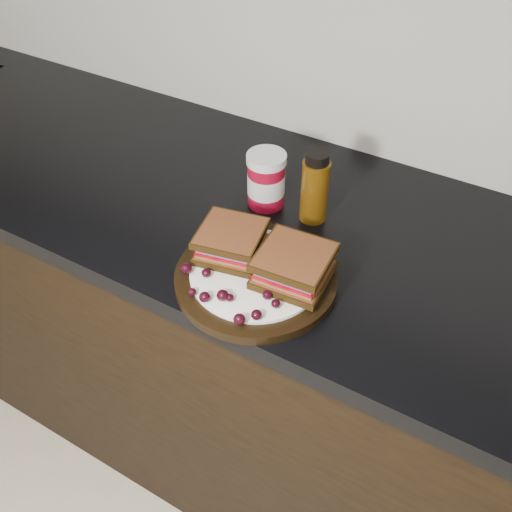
{
  "coord_description": "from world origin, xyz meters",
  "views": [
    {
      "loc": [
        0.6,
        0.92,
        1.6
      ],
      "look_at": [
        0.25,
        1.52,
        0.96
      ],
      "focal_mm": 40.0,
      "sensor_mm": 36.0,
      "label": 1
    }
  ],
  "objects": [
    {
      "name": "sandwich_left",
      "position": [
        0.19,
        1.54,
        0.95
      ],
      "size": [
        0.13,
        0.13,
        0.05
      ],
      "primitive_type": null,
      "rotation": [
        0.0,
        0.0,
        0.2
      ],
      "color": "brown",
      "rests_on": "plate"
    },
    {
      "name": "grape_19",
      "position": [
        0.19,
        1.56,
        0.93
      ],
      "size": [
        0.02,
        0.02,
        0.02
      ],
      "primitive_type": "ellipsoid",
      "color": "black",
      "rests_on": "plate"
    },
    {
      "name": "grape_5",
      "position": [
        0.25,
        1.44,
        0.93
      ],
      "size": [
        0.01,
        0.01,
        0.01
      ],
      "primitive_type": "ellipsoid",
      "color": "black",
      "rests_on": "plate"
    },
    {
      "name": "countertop",
      "position": [
        0.0,
        1.7,
        0.88
      ],
      "size": [
        3.98,
        0.6,
        0.04
      ],
      "primitive_type": "cube",
      "color": "black",
      "rests_on": "base_cabinets"
    },
    {
      "name": "grape_9",
      "position": [
        0.3,
        1.48,
        0.93
      ],
      "size": [
        0.02,
        0.02,
        0.02
      ],
      "primitive_type": "ellipsoid",
      "color": "black",
      "rests_on": "plate"
    },
    {
      "name": "grape_6",
      "position": [
        0.29,
        1.41,
        0.93
      ],
      "size": [
        0.02,
        0.02,
        0.02
      ],
      "primitive_type": "ellipsoid",
      "color": "black",
      "rests_on": "plate"
    },
    {
      "name": "grape_14",
      "position": [
        0.2,
        1.57,
        0.93
      ],
      "size": [
        0.02,
        0.02,
        0.02
      ],
      "primitive_type": "ellipsoid",
      "color": "black",
      "rests_on": "plate"
    },
    {
      "name": "grape_20",
      "position": [
        0.2,
        1.51,
        0.93
      ],
      "size": [
        0.02,
        0.02,
        0.02
      ],
      "primitive_type": "ellipsoid",
      "color": "black",
      "rests_on": "plate"
    },
    {
      "name": "grape_8",
      "position": [
        0.32,
        1.47,
        0.93
      ],
      "size": [
        0.02,
        0.02,
        0.01
      ],
      "primitive_type": "ellipsoid",
      "color": "black",
      "rests_on": "plate"
    },
    {
      "name": "condiment_jar",
      "position": [
        0.16,
        1.72,
        0.96
      ],
      "size": [
        0.08,
        0.08,
        0.11
      ],
      "primitive_type": "cylinder",
      "rotation": [
        0.0,
        0.0,
        -0.08
      ],
      "color": "maroon",
      "rests_on": "countertop"
    },
    {
      "name": "grape_11",
      "position": [
        0.33,
        1.52,
        0.93
      ],
      "size": [
        0.02,
        0.02,
        0.02
      ],
      "primitive_type": "ellipsoid",
      "color": "black",
      "rests_on": "plate"
    },
    {
      "name": "sandwich_right",
      "position": [
        0.31,
        1.54,
        0.95
      ],
      "size": [
        0.13,
        0.13,
        0.05
      ],
      "primitive_type": null,
      "rotation": [
        0.0,
        0.0,
        0.07
      ],
      "color": "brown",
      "rests_on": "plate"
    },
    {
      "name": "grape_13",
      "position": [
        0.31,
        1.58,
        0.93
      ],
      "size": [
        0.02,
        0.02,
        0.02
      ],
      "primitive_type": "ellipsoid",
      "color": "black",
      "rests_on": "plate"
    },
    {
      "name": "grape_7",
      "position": [
        0.31,
        1.43,
        0.93
      ],
      "size": [
        0.02,
        0.02,
        0.02
      ],
      "primitive_type": "ellipsoid",
      "color": "black",
      "rests_on": "plate"
    },
    {
      "name": "grape_15",
      "position": [
        0.2,
        1.55,
        0.93
      ],
      "size": [
        0.02,
        0.02,
        0.02
      ],
      "primitive_type": "ellipsoid",
      "color": "black",
      "rests_on": "plate"
    },
    {
      "name": "grape_16",
      "position": [
        0.17,
        1.53,
        0.93
      ],
      "size": [
        0.02,
        0.02,
        0.02
      ],
      "primitive_type": "ellipsoid",
      "color": "black",
      "rests_on": "plate"
    },
    {
      "name": "grape_2",
      "position": [
        0.19,
        1.42,
        0.93
      ],
      "size": [
        0.01,
        0.01,
        0.01
      ],
      "primitive_type": "ellipsoid",
      "color": "black",
      "rests_on": "plate"
    },
    {
      "name": "oil_bottle",
      "position": [
        0.26,
        1.73,
        0.97
      ],
      "size": [
        0.06,
        0.06,
        0.15
      ],
      "primitive_type": "cylinder",
      "rotation": [
        0.0,
        0.0,
        0.11
      ],
      "color": "#4D2E07",
      "rests_on": "countertop"
    },
    {
      "name": "grape_10",
      "position": [
        0.34,
        1.5,
        0.93
      ],
      "size": [
        0.02,
        0.02,
        0.02
      ],
      "primitive_type": "ellipsoid",
      "color": "black",
      "rests_on": "plate"
    },
    {
      "name": "grape_4",
      "position": [
        0.24,
        1.44,
        0.93
      ],
      "size": [
        0.02,
        0.02,
        0.02
      ],
      "primitive_type": "ellipsoid",
      "color": "black",
      "rests_on": "plate"
    },
    {
      "name": "plate",
      "position": [
        0.25,
        1.52,
        0.91
      ],
      "size": [
        0.28,
        0.28,
        0.02
      ],
      "primitive_type": "cylinder",
      "color": "black",
      "rests_on": "countertop"
    },
    {
      "name": "grape_0",
      "position": [
        0.15,
        1.46,
        0.93
      ],
      "size": [
        0.02,
        0.02,
        0.02
      ],
      "primitive_type": "ellipsoid",
      "color": "black",
      "rests_on": "plate"
    },
    {
      "name": "grape_1",
      "position": [
        0.19,
        1.47,
        0.93
      ],
      "size": [
        0.02,
        0.02,
        0.02
      ],
      "primitive_type": "ellipsoid",
      "color": "black",
      "rests_on": "plate"
    },
    {
      "name": "grape_18",
      "position": [
        0.19,
        1.57,
        0.93
      ],
      "size": [
        0.02,
        0.02,
        0.02
      ],
      "primitive_type": "ellipsoid",
      "color": "black",
      "rests_on": "plate"
    },
    {
      "name": "grape_3",
      "position": [
        0.22,
        1.42,
        0.93
      ],
      "size": [
        0.02,
        0.02,
        0.02
      ],
      "primitive_type": "ellipsoid",
      "color": "black",
      "rests_on": "plate"
    },
    {
      "name": "grape_17",
      "position": [
        0.17,
        1.51,
        0.93
      ],
      "size": [
        0.02,
        0.02,
        0.02
      ],
      "primitive_type": "ellipsoid",
      "color": "black",
      "rests_on": "plate"
    },
    {
      "name": "base_cabinets",
      "position": [
        0.0,
        1.7,
        0.43
      ],
      "size": [
        3.96,
        0.58,
        0.86
      ],
      "primitive_type": "cube",
      "color": "black",
      "rests_on": "ground_plane"
    },
    {
      "name": "grape_12",
      "position": [
        0.34,
        1.55,
        0.93
      ],
      "size": [
        0.02,
        0.02,
        0.01
      ],
      "primitive_type": "ellipsoid",
      "color": "black",
      "rests_on": "plate"
    }
  ]
}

